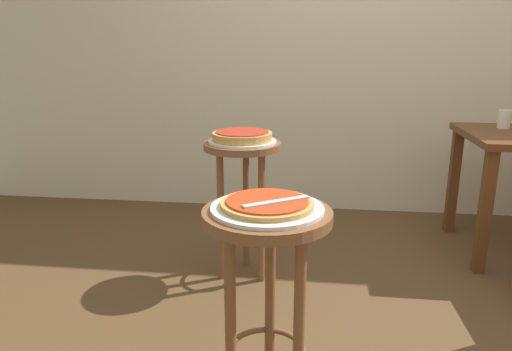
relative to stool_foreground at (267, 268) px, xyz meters
The scene contains 10 objects.
ground_plane 0.90m from the stool_foreground, 54.58° to the left, with size 6.00×6.00×0.00m, color brown.
back_wall 2.46m from the stool_foreground, 79.46° to the left, with size 6.00×0.10×3.00m, color beige.
stool_foreground is the anchor object (origin of this frame).
serving_plate_foreground 0.20m from the stool_foreground, ahead, with size 0.35×0.35×0.01m, color silver.
pizza_foreground 0.21m from the stool_foreground, ahead, with size 0.28×0.28×0.02m.
stool_middle 1.05m from the stool_foreground, 102.74° to the left, with size 0.40×0.40×0.74m.
serving_plate_middle 1.06m from the stool_foreground, 102.74° to the left, with size 0.35×0.35×0.01m, color silver.
pizza_middle 1.07m from the stool_foreground, 102.74° to the left, with size 0.31×0.31×0.05m.
cup_far_edge 2.11m from the stool_foreground, 52.68° to the left, with size 0.07×0.07×0.11m, color silver.
pizza_server_knife 0.23m from the stool_foreground, 33.69° to the right, with size 0.22×0.02×0.01m, color silver.
Camera 1 is at (-0.28, -1.95, 1.23)m, focal length 33.53 mm.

